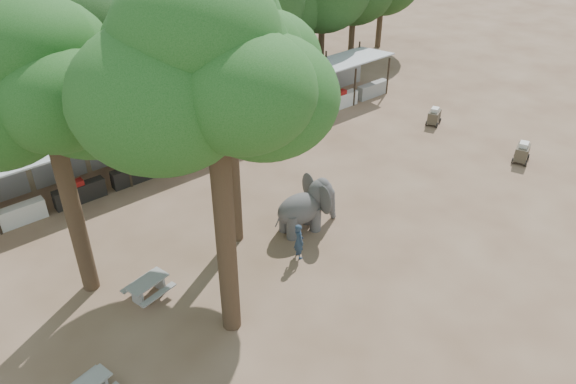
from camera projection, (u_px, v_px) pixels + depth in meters
ground at (391, 281)px, 21.55m from camera, size 100.00×100.00×0.00m
vendor_stalls at (197, 129)px, 29.92m from camera, size 28.00×2.99×2.80m
yard_tree_left at (34, 81)px, 16.92m from camera, size 7.10×6.90×11.02m
yard_tree_center at (205, 73)px, 14.73m from camera, size 7.10×6.90×12.04m
yard_tree_back at (218, 39)px, 19.29m from camera, size 7.10×6.90×11.36m
backdrop_trees at (141, 27)px, 30.94m from camera, size 46.46×5.95×8.33m
elephant at (307, 206)px, 23.88m from camera, size 3.03×2.27×2.27m
handler at (299, 241)px, 22.38m from camera, size 0.51×0.65×1.59m
picnic_table_far at (148, 286)px, 20.57m from camera, size 1.79×1.67×0.76m
cart_front at (522, 152)px, 29.12m from camera, size 1.33×1.11×1.11m
cart_back at (434, 116)px, 32.91m from camera, size 1.25×1.07×1.04m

